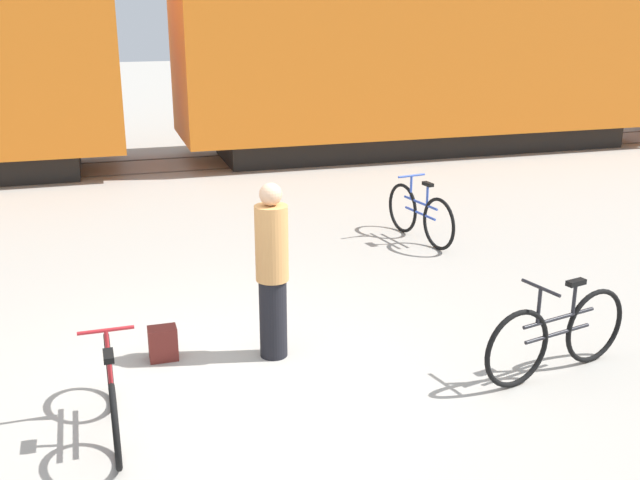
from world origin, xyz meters
TOP-DOWN VIEW (x-y plane):
  - ground_plane at (0.00, 0.00)m, footprint 80.00×80.00m
  - freight_train at (-0.00, 10.01)m, footprint 49.30×2.96m
  - rail_near at (0.00, 9.29)m, footprint 61.30×0.07m
  - rail_far at (0.00, 10.72)m, footprint 61.30×0.07m
  - bicycle_blue at (3.34, 3.50)m, footprint 0.46×1.71m
  - bicycle_black at (2.85, -0.75)m, footprint 1.75×0.51m
  - bicycle_maroon at (-1.22, -0.59)m, footprint 0.46×1.62m
  - person_in_tan at (0.37, 0.41)m, footprint 0.32×0.32m
  - backpack at (-0.70, 0.64)m, footprint 0.28×0.20m

SIDE VIEW (x-z plane):
  - ground_plane at x=0.00m, z-range 0.00..0.00m
  - rail_near at x=0.00m, z-range 0.00..0.01m
  - rail_far at x=0.00m, z-range 0.00..0.01m
  - backpack at x=-0.70m, z-range 0.00..0.34m
  - bicycle_maroon at x=-1.22m, z-range -0.06..0.77m
  - bicycle_blue at x=3.34m, z-range -0.07..0.87m
  - bicycle_black at x=2.85m, z-range -0.07..0.88m
  - person_in_tan at x=0.37m, z-range 0.01..1.80m
  - freight_train at x=0.00m, z-range 0.13..5.40m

